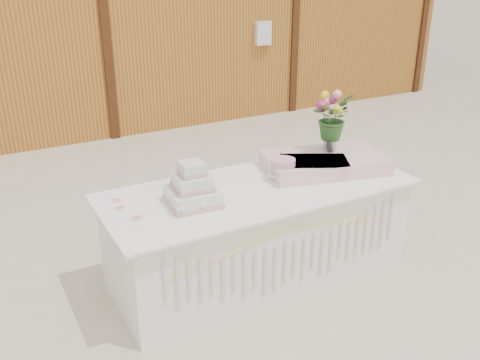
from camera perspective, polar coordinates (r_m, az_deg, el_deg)
name	(u,v)px	position (r m, az deg, el deg)	size (l,w,h in m)	color
ground	(258,274)	(4.43, 1.89, -9.96)	(80.00, 80.00, 0.00)	beige
barn	(69,4)	(9.41, -17.76, 17.47)	(12.60, 4.60, 3.30)	#B06A24
cake_table	(259,232)	(4.22, 1.99, -5.58)	(2.40, 1.00, 0.77)	white
wedding_cake	(193,190)	(3.76, -5.08, -1.07)	(0.38, 0.38, 0.32)	silver
pink_cake_stand	(283,168)	(4.17, 4.60, 1.24)	(0.24, 0.24, 0.17)	white
satin_runner	(325,163)	(4.43, 9.01, 1.85)	(0.96, 0.56, 0.12)	beige
flower_vase	(330,142)	(4.50, 9.58, 4.03)	(0.11, 0.11, 0.15)	#AEAEB3
bouquet	(332,111)	(4.43, 9.80, 7.22)	(0.33, 0.29, 0.37)	#2D5A24
loose_flowers	(119,210)	(3.78, -12.75, -3.12)	(0.15, 0.37, 0.02)	pink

